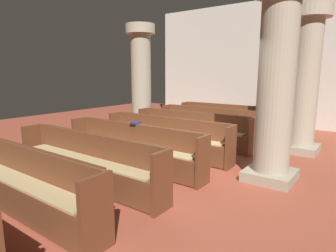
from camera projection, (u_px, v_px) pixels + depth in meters
ground_plane at (187, 169)px, 5.81m from camera, size 19.20×19.20×0.00m
back_wall at (278, 64)px, 10.23m from camera, size 10.00×0.16×4.50m
pew_row_0 at (227, 117)px, 9.44m from camera, size 3.35×0.47×0.88m
pew_row_1 at (211, 122)px, 8.53m from camera, size 3.35×0.46×0.88m
pew_row_2 at (191, 128)px, 7.62m from camera, size 3.35×0.47×0.88m
pew_row_3 at (166, 135)px, 6.70m from camera, size 3.35×0.46×0.88m
pew_row_4 at (132, 145)px, 5.79m from camera, size 3.35×0.46×0.88m
pew_row_5 at (86, 159)px, 4.88m from camera, size 3.35×0.47×0.88m
pew_row_6 at (19, 178)px, 3.97m from camera, size 3.35×0.46×0.88m
pillar_aisle_side at (305, 78)px, 6.76m from camera, size 0.95×0.95×3.46m
pillar_far_side at (141, 77)px, 9.41m from camera, size 0.95×0.95×3.46m
pillar_aisle_rear at (276, 80)px, 4.88m from camera, size 0.90×0.90×3.46m
lectern at (264, 115)px, 10.00m from camera, size 0.48×0.45×1.08m
hymn_book at (136, 123)px, 5.91m from camera, size 0.13×0.22×0.03m
kneeler_box_blue at (267, 146)px, 7.15m from camera, size 0.35×0.31×0.24m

